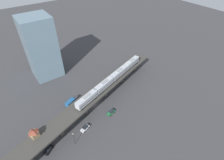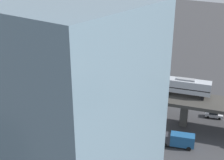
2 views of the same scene
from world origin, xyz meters
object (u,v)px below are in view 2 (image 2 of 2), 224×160
(subway_train, at_px, (112,76))
(office_tower, at_px, (74,152))
(street_car_white, at_px, (214,114))
(delivery_truck, at_px, (178,140))
(street_car_green, at_px, (162,100))

(subway_train, relative_size, office_tower, 1.35)
(subway_train, distance_m, street_car_white, 28.34)
(delivery_truck, height_order, office_tower, office_tower)
(office_tower, bearing_deg, subway_train, -149.64)
(street_car_white, height_order, delivery_truck, delivery_truck)
(street_car_green, bearing_deg, delivery_truck, 37.49)
(street_car_green, bearing_deg, street_car_white, 92.81)
(street_car_green, relative_size, delivery_truck, 0.62)
(subway_train, relative_size, street_car_white, 10.20)
(subway_train, xyz_separation_m, street_car_white, (-12.53, 23.73, -9.10))
(subway_train, bearing_deg, street_car_green, 142.75)
(street_car_white, distance_m, street_car_green, 14.77)
(office_tower, bearing_deg, street_car_green, -164.99)
(street_car_white, relative_size, delivery_truck, 0.63)
(subway_train, xyz_separation_m, office_tower, (38.23, 22.40, 7.96))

